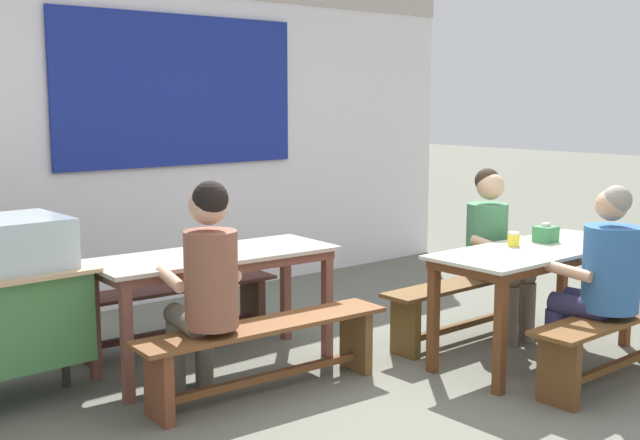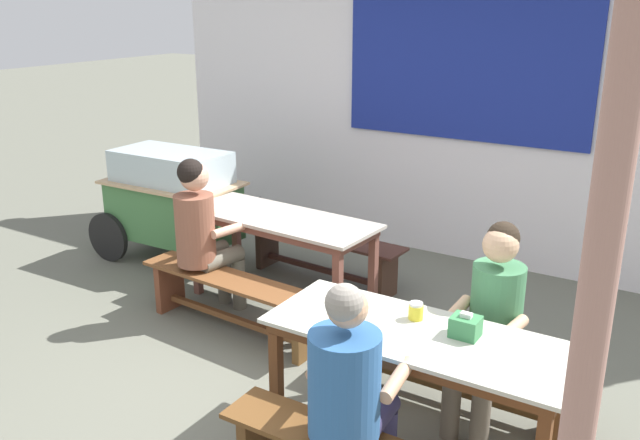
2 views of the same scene
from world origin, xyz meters
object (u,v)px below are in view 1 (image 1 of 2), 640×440
at_px(dining_table_far, 215,266).
at_px(person_right_near_table, 494,243).
at_px(bench_far_back, 175,306).
at_px(condiment_jar, 514,239).
at_px(person_left_back_turned, 206,279).
at_px(bench_near_back, 465,300).
at_px(person_near_front, 602,273).
at_px(bench_far_front, 266,346).
at_px(dining_table_near, 537,260).
at_px(tissue_box, 546,234).
at_px(bench_near_front, 617,336).

relative_size(dining_table_far, person_right_near_table, 1.32).
distance_m(bench_far_back, condiment_jar, 2.40).
height_order(bench_far_back, person_left_back_turned, person_left_back_turned).
distance_m(bench_near_back, person_near_front, 1.20).
height_order(person_near_front, condiment_jar, person_near_front).
xyz_separation_m(person_left_back_turned, person_right_near_table, (2.34, -0.21, -0.04)).
xyz_separation_m(bench_near_back, person_near_front, (-0.11, -1.13, 0.41)).
xyz_separation_m(bench_near_back, person_right_near_table, (0.22, -0.07, 0.41)).
relative_size(dining_table_far, bench_far_back, 1.05).
xyz_separation_m(bench_far_back, bench_far_front, (-0.07, -1.18, 0.01)).
xyz_separation_m(dining_table_near, bench_far_front, (-1.77, 0.64, -0.39)).
distance_m(dining_table_far, tissue_box, 2.27).
bearing_deg(dining_table_near, person_right_near_table, 67.26).
bearing_deg(tissue_box, dining_table_near, -158.24).
bearing_deg(bench_near_back, person_near_front, -95.32).
relative_size(bench_far_back, bench_near_back, 1.04).
relative_size(dining_table_far, person_left_back_turned, 1.26).
bearing_deg(bench_near_front, condiment_jar, 96.35).
relative_size(dining_table_near, bench_far_front, 0.99).
height_order(dining_table_near, person_right_near_table, person_right_near_table).
bearing_deg(bench_far_front, person_near_front, -35.17).
distance_m(bench_near_back, bench_near_front, 1.19).
bearing_deg(person_right_near_table, bench_near_front, -100.97).
height_order(bench_near_front, condiment_jar, condiment_jar).
bearing_deg(person_near_front, bench_far_back, 124.02).
height_order(dining_table_far, bench_far_front, dining_table_far).
height_order(bench_far_front, condiment_jar, condiment_jar).
relative_size(bench_far_back, condiment_jar, 16.18).
distance_m(dining_table_near, person_near_front, 0.55).
height_order(bench_far_front, bench_near_back, same).
relative_size(bench_far_back, person_near_front, 1.26).
bearing_deg(dining_table_near, bench_far_front, 160.17).
bearing_deg(dining_table_near, dining_table_far, 144.66).
distance_m(dining_table_near, bench_far_back, 2.52).
xyz_separation_m(dining_table_far, person_left_back_turned, (-0.38, -0.50, 0.06)).
bearing_deg(dining_table_far, person_left_back_turned, -127.15).
xyz_separation_m(bench_far_back, bench_near_back, (1.70, -1.23, 0.00)).
xyz_separation_m(person_near_front, condiment_jar, (0.03, 0.67, 0.11)).
distance_m(bench_far_back, person_right_near_table, 2.35).
bearing_deg(person_right_near_table, person_near_front, -107.19).
bearing_deg(dining_table_far, person_near_front, -47.31).
bearing_deg(bench_near_front, person_left_back_turned, 148.07).
bearing_deg(condiment_jar, bench_far_front, 163.47).
height_order(bench_far_back, bench_far_front, same).
distance_m(dining_table_far, person_near_front, 2.40).
xyz_separation_m(bench_near_back, condiment_jar, (-0.08, -0.46, 0.52)).
bearing_deg(person_right_near_table, dining_table_far, 160.10).
bearing_deg(person_right_near_table, tissue_box, -89.96).
height_order(person_left_back_turned, person_right_near_table, person_left_back_turned).
height_order(bench_near_back, person_left_back_turned, person_left_back_turned).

